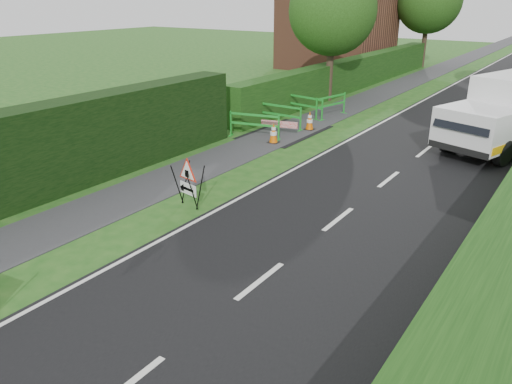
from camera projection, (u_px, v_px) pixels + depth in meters
The scene contains 19 objects.
ground at pixel (133, 266), 10.34m from camera, with size 120.00×120.00×0.00m, color #1B4E16.
footpath at pixel (446, 67), 38.74m from camera, with size 2.00×90.00×0.02m, color #2D2D30.
hedge_west_near at pixel (0, 211), 12.96m from camera, with size 1.10×18.00×2.50m, color black.
hedge_west_far at pixel (352, 89), 29.83m from camera, with size 1.00×24.00×1.80m, color #14380F.
house_west at pixel (338, 28), 37.52m from camera, with size 7.50×7.40×7.88m.
tree_nw at pixel (333, 11), 24.90m from camera, with size 4.40×4.40×6.70m.
tree_fw at pixel (429, 0), 37.03m from camera, with size 4.80×4.80×7.24m.
triangle_sign at pixel (187, 179), 12.95m from camera, with size 0.90×0.90×1.14m.
works_van at pixel (509, 112), 17.72m from camera, with size 3.80×6.04×2.59m.
traffic_cone_0 at pixel (502, 153), 16.36m from camera, with size 0.38×0.38×0.79m.
traffic_cone_1 at pixel (503, 137), 18.27m from camera, with size 0.38×0.38×0.79m.
traffic_cone_3 at pixel (274, 133), 18.77m from camera, with size 0.38×0.38×0.79m.
traffic_cone_4 at pixel (310, 121), 20.61m from camera, with size 0.38×0.38×0.79m.
ped_barrier_0 at pixel (254, 122), 19.32m from camera, with size 2.09×0.81×1.00m.
ped_barrier_1 at pixel (280, 113), 20.87m from camera, with size 2.07×0.40×1.00m.
ped_barrier_2 at pixel (305, 104), 22.64m from camera, with size 2.09×0.68×1.00m.
ped_barrier_3 at pixel (331, 103), 22.74m from camera, with size 0.79×2.09×1.00m.
redwhite_plank at pixel (279, 135), 19.98m from camera, with size 1.50×0.04×0.25m, color red.
hatchback_car at pixel (506, 81), 29.18m from camera, with size 1.25×3.11×1.06m, color white.
Camera 1 is at (7.21, -6.01, 5.25)m, focal length 35.00 mm.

